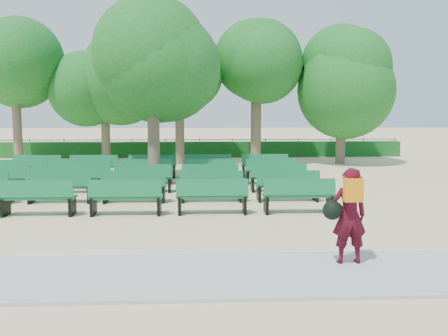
% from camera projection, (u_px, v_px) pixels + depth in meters
% --- Properties ---
extents(ground, '(120.00, 120.00, 0.00)m').
position_uv_depth(ground, '(167.00, 199.00, 15.64)').
color(ground, beige).
extents(paving, '(30.00, 2.20, 0.06)m').
position_uv_depth(paving, '(138.00, 277.00, 8.30)').
color(paving, '#AFAFAA').
rests_on(paving, ground).
extents(curb, '(30.00, 0.12, 0.10)m').
position_uv_depth(curb, '(145.00, 256.00, 9.43)').
color(curb, silver).
rests_on(curb, ground).
extents(hedge, '(26.00, 0.70, 0.90)m').
position_uv_depth(hedge, '(182.00, 149.00, 29.47)').
color(hedge, '#175A1F').
rests_on(hedge, ground).
extents(fence, '(26.00, 0.10, 1.02)m').
position_uv_depth(fence, '(183.00, 156.00, 29.92)').
color(fence, black).
rests_on(fence, ground).
extents(tree_line, '(21.80, 6.80, 7.04)m').
position_uv_depth(tree_line, '(180.00, 164.00, 25.56)').
color(tree_line, '#1C6921').
rests_on(tree_line, ground).
extents(bench_array, '(1.96, 0.72, 1.21)m').
position_uv_depth(bench_array, '(143.00, 189.00, 16.99)').
color(bench_array, '#126738').
rests_on(bench_array, ground).
extents(tree_among, '(4.66, 4.66, 6.38)m').
position_uv_depth(tree_among, '(153.00, 69.00, 18.12)').
color(tree_among, brown).
rests_on(tree_among, ground).
extents(person, '(0.82, 0.50, 1.73)m').
position_uv_depth(person, '(348.00, 214.00, 8.87)').
color(person, '#400915').
rests_on(person, ground).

